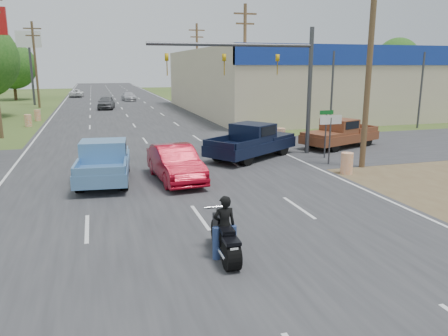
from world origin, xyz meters
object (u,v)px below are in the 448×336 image
object	(u,v)px
rider	(224,229)
brown_pickup	(339,133)
blue_pickup	(104,160)
navy_pickup	(253,141)
red_convertible	(175,164)
distant_car_white	(76,93)
distant_car_grey	(106,103)
distant_car_silver	(129,96)
motorcycle	(225,240)

from	to	relation	value
rider	brown_pickup	bearing A→B (deg)	-128.50
blue_pickup	navy_pickup	bearing A→B (deg)	24.69
rider	blue_pickup	xyz separation A→B (m)	(-2.76, 9.18, 0.10)
red_convertible	distant_car_white	distance (m)	57.43
rider	blue_pickup	bearing A→B (deg)	-71.49
blue_pickup	rider	bearing A→B (deg)	-67.76
distant_car_grey	distant_car_white	world-z (taller)	distant_car_grey
rider	navy_pickup	bearing A→B (deg)	-111.66
navy_pickup	blue_pickup	bearing A→B (deg)	-105.24
red_convertible	distant_car_white	world-z (taller)	red_convertible
navy_pickup	distant_car_silver	xyz separation A→B (m)	(-3.29, 43.22, -0.34)
red_convertible	rider	size ratio (longest dim) A/B	2.89
motorcycle	distant_car_grey	distance (m)	43.10
distant_car_grey	distant_car_silver	world-z (taller)	distant_car_grey
motorcycle	distant_car_white	bearing A→B (deg)	96.70
navy_pickup	motorcycle	bearing A→B (deg)	-57.74
distant_car_silver	distant_car_white	distance (m)	12.69
red_convertible	brown_pickup	distance (m)	12.27
motorcycle	rider	distance (m)	0.29
blue_pickup	distant_car_silver	world-z (taller)	blue_pickup
motorcycle	blue_pickup	distance (m)	9.65
rider	brown_pickup	world-z (taller)	brown_pickup
red_convertible	brown_pickup	xyz separation A→B (m)	(11.14, 5.16, 0.12)
red_convertible	rider	bearing A→B (deg)	-96.22
rider	distant_car_white	world-z (taller)	rider
red_convertible	distant_car_grey	size ratio (longest dim) A/B	1.06
red_convertible	brown_pickup	world-z (taller)	brown_pickup
blue_pickup	distant_car_grey	world-z (taller)	blue_pickup
motorcycle	distant_car_silver	distance (m)	55.26
red_convertible	distant_car_grey	bearing A→B (deg)	88.34
blue_pickup	brown_pickup	distance (m)	14.73
brown_pickup	distant_car_white	xyz separation A→B (m)	(-17.00, 51.96, -0.29)
distant_car_grey	distant_car_white	xyz separation A→B (m)	(-4.00, 22.37, -0.15)
rider	distant_car_silver	distance (m)	55.19
rider	distant_car_grey	distance (m)	43.03
navy_pickup	brown_pickup	bearing A→B (deg)	68.90
distant_car_grey	distant_car_white	distance (m)	22.72
rider	distant_car_white	xyz separation A→B (m)	(-5.65, 65.37, -0.21)
rider	distant_car_silver	world-z (taller)	rider
blue_pickup	distant_car_white	distance (m)	56.26
motorcycle	brown_pickup	size ratio (longest dim) A/B	0.41
motorcycle	brown_pickup	distance (m)	17.62
navy_pickup	distant_car_silver	distance (m)	43.35
distant_car_white	navy_pickup	bearing A→B (deg)	105.52
motorcycle	rider	xyz separation A→B (m)	(0.00, 0.07, 0.28)
brown_pickup	distant_car_silver	xyz separation A→B (m)	(-9.47, 41.76, -0.28)
motorcycle	navy_pickup	xyz separation A→B (m)	(5.17, 12.00, 0.43)
red_convertible	motorcycle	xyz separation A→B (m)	(-0.22, -8.31, -0.24)
rider	distant_car_silver	bearing A→B (deg)	-90.19
red_convertible	navy_pickup	distance (m)	6.19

